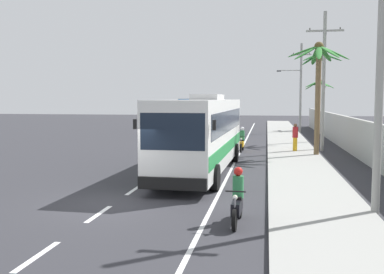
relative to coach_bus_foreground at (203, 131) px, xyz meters
name	(u,v)px	position (x,y,z in m)	size (l,w,h in m)	color
ground_plane	(114,204)	(-2.03, -7.06, -1.98)	(160.00, 160.00, 0.00)	#303035
sidewalk_kerb	(298,164)	(4.77, 2.94, -1.91)	(3.20, 90.00, 0.14)	#999993
lane_markings	(219,153)	(0.05, 7.37, -1.97)	(3.52, 71.00, 0.01)	white
boundary_wall	(357,138)	(8.57, 6.94, -0.81)	(0.24, 60.00, 2.34)	#B2B2AD
coach_bus_foreground	(203,131)	(0.00, 0.00, 0.00)	(3.19, 12.52, 3.80)	white
coach_bus_far_lane	(203,114)	(-3.54, 24.59, 0.02)	(3.33, 11.75, 3.83)	#2366A8
motorcycle_beside_bus	(242,141)	(1.45, 8.67, -1.30)	(0.56, 1.96, 1.66)	black
motorcycle_trailing	(237,201)	(2.29, -8.74, -1.32)	(0.56, 1.96, 1.62)	black
pedestrian_near_kerb	(295,137)	(4.95, 8.37, -0.89)	(0.36, 0.36, 1.80)	gold
utility_pole_nearest	(380,71)	(6.39, -7.21, 2.41)	(1.82, 0.24, 8.50)	#9E9E99
utility_pole_mid	(324,79)	(6.83, 9.77, 2.93)	(2.45, 0.24, 9.37)	#9E9E99
utility_pole_far	(300,85)	(6.49, 26.76, 2.98)	(3.53, 0.24, 9.35)	#9E9E99
palm_nearest	(319,94)	(8.68, 28.96, 2.12)	(3.26, 3.44, 5.75)	brown
palm_second	(320,74)	(7.18, 15.22, 3.52)	(3.20, 3.38, 7.40)	brown
palm_third	(318,75)	(6.13, 6.66, 3.02)	(3.68, 3.51, 7.00)	brown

